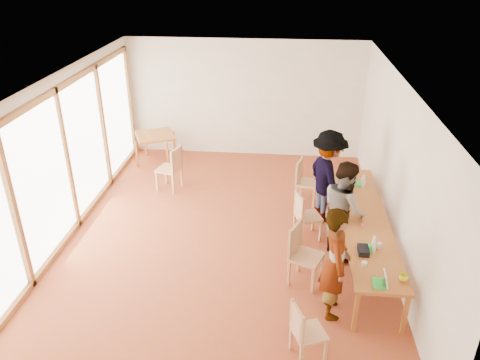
# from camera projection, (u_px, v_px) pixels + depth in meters

# --- Properties ---
(ground) EXTENTS (8.00, 8.00, 0.00)m
(ground) POSITION_uv_depth(u_px,v_px,m) (225.00, 234.00, 9.03)
(ground) COLOR #9B4225
(ground) RESTS_ON ground
(wall_back) EXTENTS (6.00, 0.10, 3.00)m
(wall_back) POSITION_uv_depth(u_px,v_px,m) (244.00, 99.00, 11.92)
(wall_back) COLOR silver
(wall_back) RESTS_ON ground
(wall_front) EXTENTS (6.00, 0.10, 3.00)m
(wall_front) POSITION_uv_depth(u_px,v_px,m) (174.00, 324.00, 4.80)
(wall_front) COLOR silver
(wall_front) RESTS_ON ground
(wall_right) EXTENTS (0.10, 8.00, 3.00)m
(wall_right) POSITION_uv_depth(u_px,v_px,m) (396.00, 170.00, 8.10)
(wall_right) COLOR silver
(wall_right) RESTS_ON ground
(window_wall) EXTENTS (0.10, 8.00, 3.00)m
(window_wall) POSITION_uv_depth(u_px,v_px,m) (65.00, 157.00, 8.62)
(window_wall) COLOR white
(window_wall) RESTS_ON ground
(ceiling) EXTENTS (6.00, 8.00, 0.04)m
(ceiling) POSITION_uv_depth(u_px,v_px,m) (223.00, 79.00, 7.68)
(ceiling) COLOR white
(ceiling) RESTS_ON wall_back
(communal_table) EXTENTS (0.80, 4.00, 0.75)m
(communal_table) POSITION_uv_depth(u_px,v_px,m) (364.00, 220.00, 8.14)
(communal_table) COLOR #AF6E26
(communal_table) RESTS_ON ground
(side_table) EXTENTS (0.90, 0.90, 0.75)m
(side_table) POSITION_uv_depth(u_px,v_px,m) (155.00, 138.00, 11.77)
(side_table) COLOR #AF6E26
(side_table) RESTS_ON ground
(chair_near) EXTENTS (0.53, 0.53, 0.47)m
(chair_near) POSITION_uv_depth(u_px,v_px,m) (303.00, 327.00, 6.08)
(chair_near) COLOR tan
(chair_near) RESTS_ON ground
(chair_mid) EXTENTS (0.63, 0.63, 0.55)m
(chair_mid) POSITION_uv_depth(u_px,v_px,m) (300.00, 248.00, 7.52)
(chair_mid) COLOR tan
(chair_mid) RESTS_ON ground
(chair_far) EXTENTS (0.56, 0.56, 0.50)m
(chair_far) POSITION_uv_depth(u_px,v_px,m) (304.00, 211.00, 8.66)
(chair_far) COLOR tan
(chair_far) RESTS_ON ground
(chair_empty) EXTENTS (0.55, 0.55, 0.51)m
(chair_empty) POSITION_uv_depth(u_px,v_px,m) (303.00, 177.00, 9.96)
(chair_empty) COLOR tan
(chair_empty) RESTS_ON ground
(chair_spare) EXTENTS (0.59, 0.59, 0.55)m
(chair_spare) POSITION_uv_depth(u_px,v_px,m) (173.00, 164.00, 10.42)
(chair_spare) COLOR tan
(chair_spare) RESTS_ON ground
(person_near) EXTENTS (0.45, 0.67, 1.79)m
(person_near) POSITION_uv_depth(u_px,v_px,m) (335.00, 263.00, 6.73)
(person_near) COLOR gray
(person_near) RESTS_ON ground
(person_mid) EXTENTS (0.88, 1.01, 1.78)m
(person_mid) POSITION_uv_depth(u_px,v_px,m) (344.00, 209.00, 8.11)
(person_mid) COLOR gray
(person_mid) RESTS_ON ground
(person_far) EXTENTS (1.12, 1.40, 1.89)m
(person_far) POSITION_uv_depth(u_px,v_px,m) (328.00, 177.00, 9.13)
(person_far) COLOR gray
(person_far) RESTS_ON ground
(laptop_near) EXTENTS (0.22, 0.26, 0.20)m
(laptop_near) POSITION_uv_depth(u_px,v_px,m) (382.00, 281.00, 6.49)
(laptop_near) COLOR green
(laptop_near) RESTS_ON communal_table
(laptop_mid) EXTENTS (0.26, 0.27, 0.19)m
(laptop_mid) POSITION_uv_depth(u_px,v_px,m) (371.00, 246.00, 7.26)
(laptop_mid) COLOR green
(laptop_mid) RESTS_ON communal_table
(laptop_far) EXTENTS (0.27, 0.28, 0.19)m
(laptop_far) POSITION_uv_depth(u_px,v_px,m) (361.00, 183.00, 9.22)
(laptop_far) COLOR green
(laptop_far) RESTS_ON communal_table
(yellow_mug) EXTENTS (0.12, 0.12, 0.10)m
(yellow_mug) POSITION_uv_depth(u_px,v_px,m) (403.00, 278.00, 6.57)
(yellow_mug) COLOR #FBFF16
(yellow_mug) RESTS_ON communal_table
(green_bottle) EXTENTS (0.07, 0.07, 0.28)m
(green_bottle) POSITION_uv_depth(u_px,v_px,m) (350.00, 194.00, 8.61)
(green_bottle) COLOR #1A621B
(green_bottle) RESTS_ON communal_table
(clear_glass) EXTENTS (0.07, 0.07, 0.09)m
(clear_glass) POSITION_uv_depth(u_px,v_px,m) (379.00, 245.00, 7.29)
(clear_glass) COLOR silver
(clear_glass) RESTS_ON communal_table
(condiment_cup) EXTENTS (0.08, 0.08, 0.06)m
(condiment_cup) POSITION_uv_depth(u_px,v_px,m) (364.00, 264.00, 6.89)
(condiment_cup) COLOR white
(condiment_cup) RESTS_ON communal_table
(pink_phone) EXTENTS (0.05, 0.10, 0.01)m
(pink_phone) POSITION_uv_depth(u_px,v_px,m) (362.00, 225.00, 7.89)
(pink_phone) COLOR #F63A9F
(pink_phone) RESTS_ON communal_table
(black_pouch) EXTENTS (0.16, 0.26, 0.09)m
(black_pouch) POSITION_uv_depth(u_px,v_px,m) (363.00, 250.00, 7.17)
(black_pouch) COLOR black
(black_pouch) RESTS_ON communal_table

